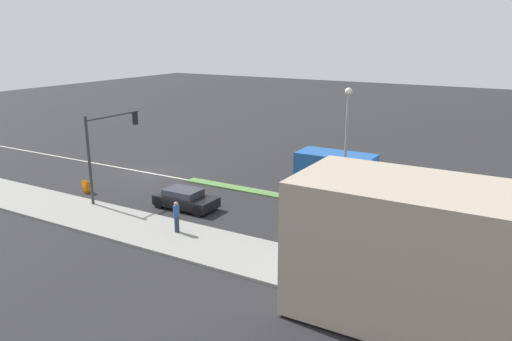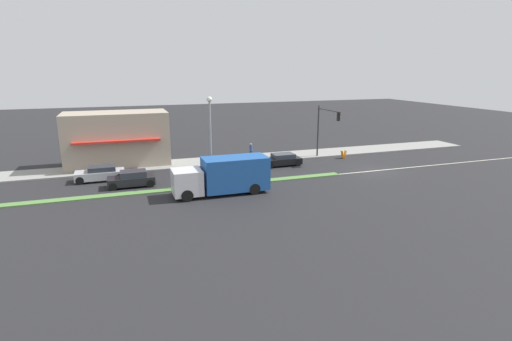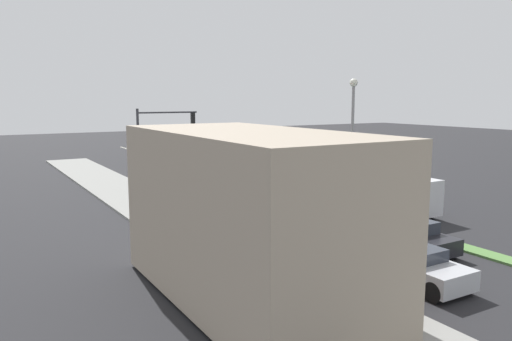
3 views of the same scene
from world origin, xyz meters
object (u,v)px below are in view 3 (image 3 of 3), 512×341
object	(u,v)px
warning_aframe_sign	(151,177)
sedan_dark	(411,236)
traffic_signal_main	(157,134)
delivery_truck	(373,184)
suv_black	(204,189)
sedan_silver	(411,264)
pedestrian	(164,193)
street_lamp	(352,129)

from	to	relation	value
warning_aframe_sign	sedan_dark	bearing A→B (deg)	99.35
traffic_signal_main	delivery_truck	bearing A→B (deg)	122.04
traffic_signal_main	suv_black	bearing A→B (deg)	101.79
traffic_signal_main	warning_aframe_sign	size ratio (longest dim) A/B	6.69
suv_black	sedan_silver	size ratio (longest dim) A/B	0.96
pedestrian	suv_black	size ratio (longest dim) A/B	0.44
sedan_silver	delivery_truck	bearing A→B (deg)	-127.41
traffic_signal_main	pedestrian	xyz separation A→B (m)	(2.37, 7.54, -2.87)
traffic_signal_main	delivery_truck	xyz separation A→B (m)	(-8.32, 13.30, -2.43)
sedan_dark	pedestrian	bearing A→B (deg)	-63.51
warning_aframe_sign	delivery_truck	xyz separation A→B (m)	(-8.12, 15.70, 1.04)
warning_aframe_sign	sedan_dark	size ratio (longest dim) A/B	0.22
traffic_signal_main	delivery_truck	distance (m)	15.88
traffic_signal_main	sedan_silver	world-z (taller)	traffic_signal_main
street_lamp	sedan_silver	world-z (taller)	street_lamp
pedestrian	suv_black	distance (m)	4.13
traffic_signal_main	street_lamp	xyz separation A→B (m)	(-6.12, 13.84, 0.88)
traffic_signal_main	warning_aframe_sign	world-z (taller)	traffic_signal_main
street_lamp	suv_black	distance (m)	10.67
street_lamp	delivery_truck	distance (m)	4.01
warning_aframe_sign	sedan_silver	bearing A→B (deg)	92.09
pedestrian	sedan_silver	size ratio (longest dim) A/B	0.42
street_lamp	delivery_truck	bearing A→B (deg)	-166.37
sedan_dark	suv_black	size ratio (longest dim) A/B	0.96
street_lamp	suv_black	world-z (taller)	street_lamp
street_lamp	sedan_silver	xyz separation A→B (m)	(5.00, 8.88, -4.14)
pedestrian	suv_black	world-z (taller)	pedestrian
delivery_truck	suv_black	bearing A→B (deg)	-47.71
warning_aframe_sign	sedan_silver	distance (m)	25.13
traffic_signal_main	sedan_silver	xyz separation A→B (m)	(-1.12, 22.72, -3.26)
sedan_dark	sedan_silver	world-z (taller)	sedan_dark
street_lamp	suv_black	size ratio (longest dim) A/B	1.87
warning_aframe_sign	suv_black	distance (m)	7.84
sedan_dark	street_lamp	bearing A→B (deg)	-109.14
warning_aframe_sign	sedan_silver	size ratio (longest dim) A/B	0.20
sedan_silver	warning_aframe_sign	bearing A→B (deg)	-87.91
traffic_signal_main	sedan_silver	size ratio (longest dim) A/B	1.36
traffic_signal_main	suv_black	xyz separation A→B (m)	(-1.12, 5.39, -3.29)
street_lamp	suv_black	bearing A→B (deg)	-59.38
street_lamp	sedan_dark	bearing A→B (deg)	70.86
delivery_truck	street_lamp	bearing A→B (deg)	13.63
pedestrian	delivery_truck	world-z (taller)	delivery_truck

